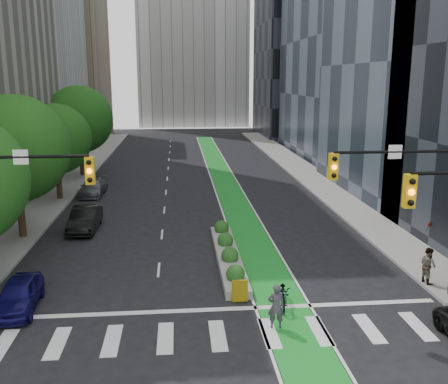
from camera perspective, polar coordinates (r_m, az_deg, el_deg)
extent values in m
plane|color=black|center=(20.80, -0.94, -14.75)|extent=(160.00, 160.00, 0.00)
cube|color=gray|center=(45.63, -18.38, 0.10)|extent=(3.60, 90.00, 0.15)
cube|color=gray|center=(46.33, 11.34, 0.70)|extent=(3.60, 90.00, 0.15)
cube|color=#198C27|center=(49.52, -0.13, 1.65)|extent=(2.20, 70.00, 0.01)
cube|color=tan|center=(86.47, -18.33, 14.47)|extent=(14.00, 16.00, 26.00)
cube|color=black|center=(89.09, 8.92, 15.52)|extent=(14.00, 18.00, 28.00)
cylinder|color=black|center=(32.65, -22.30, -0.71)|extent=(0.44, 0.44, 5.04)
sphere|color=#0E4312|center=(32.12, -22.77, 4.61)|extent=(6.40, 6.40, 6.40)
cylinder|color=black|center=(42.16, -18.42, 2.09)|extent=(0.44, 0.44, 4.48)
sphere|color=#0E4312|center=(41.77, -18.68, 5.76)|extent=(5.60, 5.60, 5.60)
cylinder|color=black|center=(51.77, -16.01, 4.53)|extent=(0.44, 0.44, 5.15)
sphere|color=#0E4312|center=(51.44, -16.23, 7.97)|extent=(6.60, 6.60, 6.60)
cylinder|color=black|center=(20.03, -22.95, 3.70)|extent=(5.50, 0.12, 0.12)
cube|color=gold|center=(19.47, -15.07, 2.39)|extent=(0.34, 0.28, 1.05)
sphere|color=orange|center=(19.31, -15.15, 2.31)|extent=(0.20, 0.20, 0.20)
cube|color=white|center=(19.92, -22.22, 3.71)|extent=(0.55, 0.04, 0.55)
cylinder|color=black|center=(21.03, 19.62, 4.36)|extent=(5.50, 0.12, 0.12)
cube|color=gold|center=(20.12, 12.37, 2.86)|extent=(0.34, 0.28, 1.05)
sphere|color=orange|center=(19.97, 12.50, 2.78)|extent=(0.20, 0.20, 0.20)
cube|color=white|center=(20.89, 18.97, 4.35)|extent=(0.55, 0.04, 0.55)
cube|color=gold|center=(16.38, 20.42, 0.10)|extent=(0.34, 0.28, 1.05)
sphere|color=orange|center=(16.24, 20.66, -0.03)|extent=(0.20, 0.20, 0.20)
cube|color=gray|center=(27.20, 0.46, -7.44)|extent=(1.20, 10.00, 0.40)
cube|color=yellow|center=(22.28, 1.83, -11.22)|extent=(0.70, 0.12, 1.00)
sphere|color=#194C19|center=(23.79, 1.32, -9.34)|extent=(0.90, 0.90, 0.90)
sphere|color=#194C19|center=(26.11, 0.69, -7.27)|extent=(0.90, 0.90, 0.90)
sphere|color=#194C19|center=(28.46, 0.16, -5.55)|extent=(0.90, 0.90, 0.90)
sphere|color=#194C19|center=(30.83, -0.28, -4.09)|extent=(0.90, 0.90, 0.90)
imported|color=gray|center=(22.09, 6.83, -11.50)|extent=(1.10, 2.23, 1.12)
imported|color=#3B3742|center=(20.15, 5.96, -12.87)|extent=(0.71, 0.50, 1.83)
imported|color=#100D50|center=(23.30, -22.41, -10.81)|extent=(1.80, 4.01, 1.34)
imported|color=black|center=(33.55, -15.60, -2.98)|extent=(1.65, 4.60, 1.51)
imported|color=#5B5D60|center=(43.54, -14.75, 0.55)|extent=(2.09, 4.70, 1.34)
imported|color=gray|center=(25.71, 22.29, -7.74)|extent=(0.82, 0.96, 1.73)
imported|color=gray|center=(31.34, 22.92, -3.94)|extent=(1.19, 0.59, 1.96)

